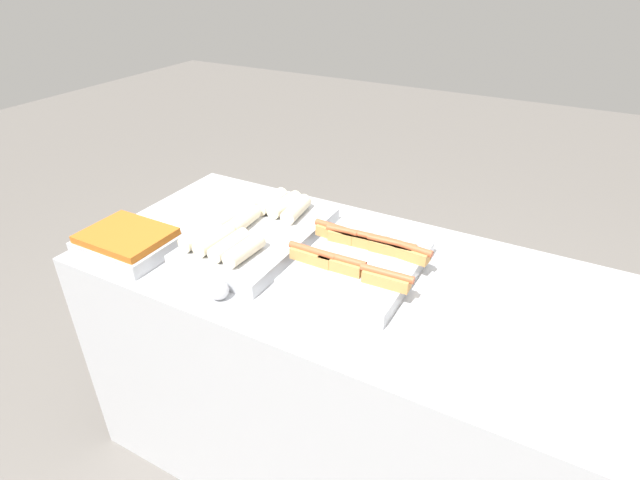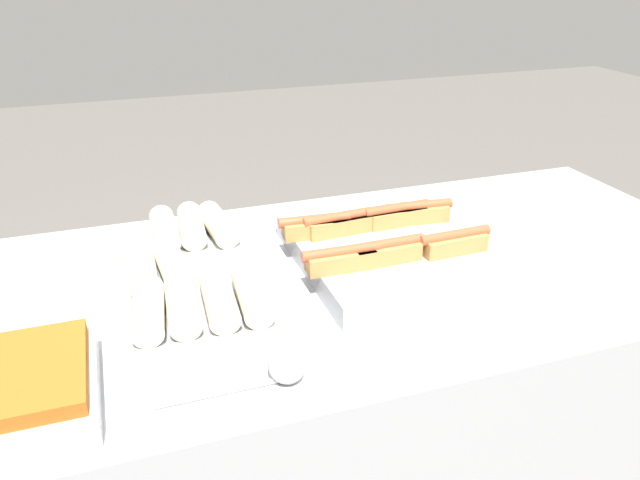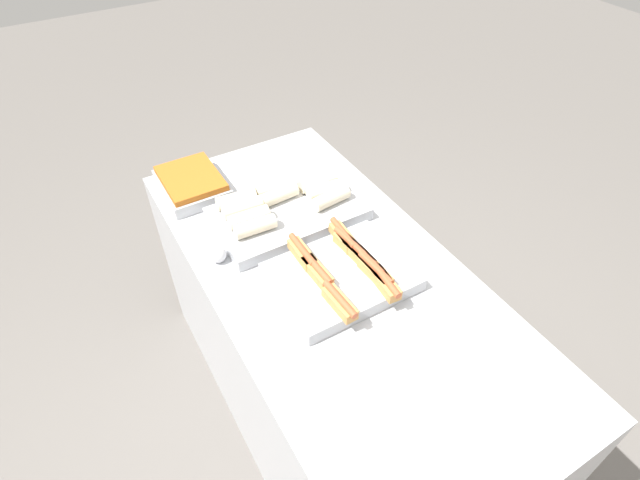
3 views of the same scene
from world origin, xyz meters
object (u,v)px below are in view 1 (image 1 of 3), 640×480
Objects in this scene: tray_hotdogs at (360,262)px; serving_spoon_near at (216,290)px; tray_side_front at (128,242)px; tray_wraps at (256,233)px.

serving_spoon_near is at bearing -134.00° from tray_hotdogs.
serving_spoon_near is (0.42, -0.06, -0.01)m from tray_side_front.
tray_hotdogs is at bearing 46.00° from serving_spoon_near.
tray_wraps is 1.85× the size of tray_side_front.
tray_wraps reaches higher than tray_side_front.
tray_side_front is 0.42m from serving_spoon_near.
tray_hotdogs reaches higher than tray_side_front.
tray_side_front is at bearing -144.36° from tray_wraps.
tray_wraps is (-0.39, -0.01, 0.00)m from tray_hotdogs.
tray_hotdogs reaches higher than serving_spoon_near.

